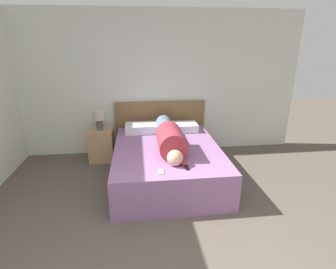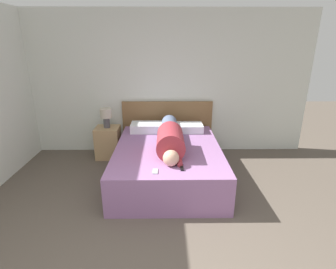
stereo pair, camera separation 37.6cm
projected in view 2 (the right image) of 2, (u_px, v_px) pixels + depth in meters
The scene contains 10 objects.
wall_back at pixel (154, 84), 4.85m from camera, with size 5.75×0.06×2.60m.
bed at pixel (168, 162), 4.08m from camera, with size 1.58×2.06×0.53m.
headboard at pixel (167, 127), 5.06m from camera, with size 1.70×0.04×0.99m.
nightstand at pixel (108, 142), 4.84m from camera, with size 0.43×0.41×0.58m.
table_lamp at pixel (106, 116), 4.67m from camera, with size 0.20×0.20×0.35m.
person_lying at pixel (170, 137), 3.90m from camera, with size 0.38×1.61×0.38m.
pillow_near_headboard at pixel (148, 127), 4.66m from camera, with size 0.61×0.36×0.15m.
pillow_second at pixel (186, 128), 4.67m from camera, with size 0.58×0.36×0.13m.
tv_remote at pixel (182, 168), 3.29m from camera, with size 0.04×0.15×0.02m.
cell_phone at pixel (155, 171), 3.21m from camera, with size 0.06×0.13×0.01m.
Camera 2 is at (0.20, -1.35, 2.03)m, focal length 28.00 mm.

